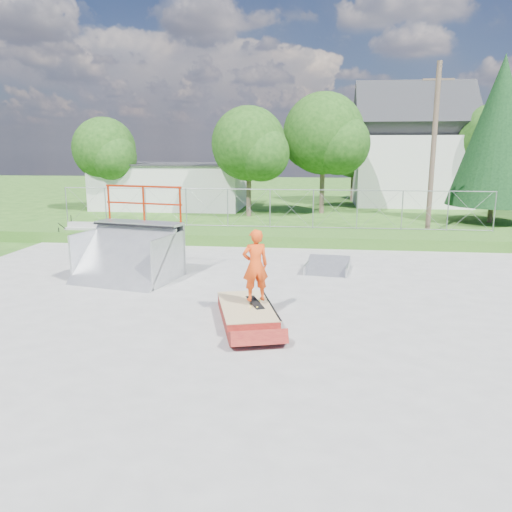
{
  "coord_description": "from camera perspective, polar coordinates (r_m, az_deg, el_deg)",
  "views": [
    {
      "loc": [
        2.09,
        -12.58,
        4.17
      ],
      "look_at": [
        0.42,
        1.42,
        1.1
      ],
      "focal_mm": 35.0,
      "sensor_mm": 36.0,
      "label": 1
    }
  ],
  "objects": [
    {
      "name": "ground",
      "position": [
        13.41,
        -2.52,
        -5.84
      ],
      "size": [
        120.0,
        120.0,
        0.0
      ],
      "primitive_type": "plane",
      "color": "#255017",
      "rests_on": "ground"
    },
    {
      "name": "concrete_pad",
      "position": [
        13.41,
        -2.52,
        -5.76
      ],
      "size": [
        20.0,
        16.0,
        0.04
      ],
      "primitive_type": "cube",
      "color": "gray",
      "rests_on": "ground"
    },
    {
      "name": "grass_berm",
      "position": [
        22.52,
        1.36,
        2.25
      ],
      "size": [
        24.0,
        3.0,
        0.5
      ],
      "primitive_type": "cube",
      "color": "#255017",
      "rests_on": "ground"
    },
    {
      "name": "grind_box",
      "position": [
        12.38,
        -1.09,
        -6.47
      ],
      "size": [
        1.88,
        2.78,
        0.38
      ],
      "rotation": [
        0.0,
        0.0,
        0.27
      ],
      "color": "maroon",
      "rests_on": "concrete_pad"
    },
    {
      "name": "quarter_pipe",
      "position": [
        16.23,
        -14.74,
        2.3
      ],
      "size": [
        3.39,
        3.04,
        2.94
      ],
      "primitive_type": null,
      "rotation": [
        0.0,
        0.0,
        -0.21
      ],
      "color": "#9D9FA5",
      "rests_on": "concrete_pad"
    },
    {
      "name": "flat_bank_ramp",
      "position": [
        17.1,
        8.18,
        -1.2
      ],
      "size": [
        1.61,
        1.69,
        0.44
      ],
      "primitive_type": null,
      "rotation": [
        0.0,
        0.0,
        -0.13
      ],
      "color": "#9D9FA5",
      "rests_on": "concrete_pad"
    },
    {
      "name": "skateboard",
      "position": [
        12.34,
        -0.08,
        -5.39
      ],
      "size": [
        0.56,
        0.81,
        0.13
      ],
      "primitive_type": "cube",
      "rotation": [
        0.14,
        0.0,
        0.48
      ],
      "color": "black",
      "rests_on": "grind_box"
    },
    {
      "name": "skater",
      "position": [
        12.1,
        -0.08,
        -1.4
      ],
      "size": [
        0.75,
        0.63,
        1.77
      ],
      "primitive_type": "imported",
      "rotation": [
        0.0,
        0.0,
        3.52
      ],
      "color": "#EA4311",
      "rests_on": "grind_box"
    },
    {
      "name": "concrete_stairs",
      "position": [
        24.06,
        -19.44,
        2.56
      ],
      "size": [
        1.5,
        1.6,
        0.8
      ],
      "primitive_type": null,
      "color": "gray",
      "rests_on": "ground"
    },
    {
      "name": "chain_link_fence",
      "position": [
        23.33,
        1.61,
        5.46
      ],
      "size": [
        20.0,
        0.06,
        1.8
      ],
      "primitive_type": null,
      "color": "gray",
      "rests_on": "grass_berm"
    },
    {
      "name": "utility_building_flat",
      "position": [
        36.12,
        -9.55,
        7.87
      ],
      "size": [
        10.0,
        6.0,
        3.0
      ],
      "primitive_type": "cube",
      "color": "#B8B8B4",
      "rests_on": "ground"
    },
    {
      "name": "gable_house",
      "position": [
        39.19,
        17.28,
        11.25
      ],
      "size": [
        8.4,
        6.08,
        8.94
      ],
      "color": "#B8B8B4",
      "rests_on": "ground"
    },
    {
      "name": "utility_pole",
      "position": [
        25.17,
        19.59,
        11.2
      ],
      "size": [
        0.24,
        0.24,
        8.0
      ],
      "primitive_type": "cylinder",
      "color": "brown",
      "rests_on": "ground"
    },
    {
      "name": "tree_left_near",
      "position": [
        30.65,
        -0.42,
        12.4
      ],
      "size": [
        4.76,
        4.48,
        6.65
      ],
      "color": "brown",
      "rests_on": "ground"
    },
    {
      "name": "tree_center",
      "position": [
        32.4,
        8.24,
        13.35
      ],
      "size": [
        5.44,
        5.12,
        7.6
      ],
      "color": "brown",
      "rests_on": "ground"
    },
    {
      "name": "tree_left_far",
      "position": [
        35.26,
        -16.7,
        11.39
      ],
      "size": [
        4.42,
        4.16,
        6.18
      ],
      "color": "brown",
      "rests_on": "ground"
    },
    {
      "name": "tree_right_far",
      "position": [
        38.38,
        25.85,
        11.64
      ],
      "size": [
        5.1,
        4.8,
        7.12
      ],
      "color": "brown",
      "rests_on": "ground"
    },
    {
      "name": "tree_back_mid",
      "position": [
        40.56,
        11.43,
        11.28
      ],
      "size": [
        4.08,
        3.84,
        5.7
      ],
      "color": "brown",
      "rests_on": "ground"
    },
    {
      "name": "conifer_tree",
      "position": [
        31.21,
        25.98,
        12.69
      ],
      "size": [
        5.04,
        5.04,
        9.1
      ],
      "color": "brown",
      "rests_on": "ground"
    }
  ]
}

